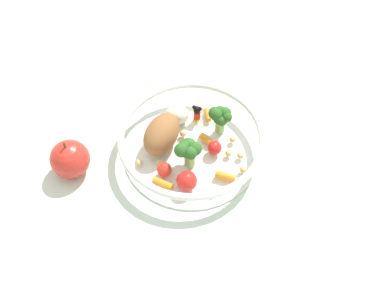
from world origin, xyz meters
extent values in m
plane|color=silver|center=(0.00, 0.00, 0.00)|extent=(2.40, 2.40, 0.00)
cylinder|color=white|center=(0.00, 0.01, 0.00)|extent=(0.24, 0.24, 0.01)
torus|color=white|center=(0.00, 0.01, 0.04)|extent=(0.25, 0.25, 0.01)
ellipsoid|color=#935B33|center=(-0.02, -0.04, 0.04)|extent=(0.10, 0.09, 0.05)
cylinder|color=#8EB766|center=(-0.03, 0.07, 0.02)|extent=(0.02, 0.02, 0.03)
sphere|color=#2D6023|center=(-0.02, 0.07, 0.05)|extent=(0.02, 0.02, 0.02)
sphere|color=#2D6023|center=(-0.02, 0.08, 0.05)|extent=(0.02, 0.02, 0.02)
sphere|color=#2D6023|center=(-0.03, 0.07, 0.05)|extent=(0.02, 0.02, 0.02)
sphere|color=#2D6023|center=(-0.03, 0.07, 0.05)|extent=(0.02, 0.02, 0.02)
sphere|color=#2D6023|center=(-0.03, 0.07, 0.05)|extent=(0.02, 0.02, 0.02)
sphere|color=#2D6023|center=(-0.04, 0.06, 0.05)|extent=(0.02, 0.02, 0.02)
sphere|color=#2D6023|center=(-0.03, 0.06, 0.05)|extent=(0.02, 0.02, 0.02)
sphere|color=#2D6023|center=(-0.02, 0.06, 0.05)|extent=(0.02, 0.02, 0.02)
cylinder|color=#8EB766|center=(0.03, 0.00, 0.02)|extent=(0.02, 0.02, 0.03)
sphere|color=#2D6023|center=(0.04, 0.00, 0.05)|extent=(0.02, 0.02, 0.02)
sphere|color=#2D6023|center=(0.04, 0.00, 0.05)|extent=(0.02, 0.02, 0.02)
sphere|color=#2D6023|center=(0.03, 0.01, 0.05)|extent=(0.02, 0.02, 0.02)
sphere|color=#2D6023|center=(0.02, 0.00, 0.05)|extent=(0.02, 0.02, 0.02)
sphere|color=#2D6023|center=(0.02, 0.00, 0.05)|extent=(0.03, 0.03, 0.03)
sphere|color=#2D6023|center=(0.03, -0.01, 0.05)|extent=(0.02, 0.02, 0.02)
sphere|color=#2D6023|center=(0.03, -0.01, 0.05)|extent=(0.02, 0.02, 0.02)
sphere|color=#2D6023|center=(0.04, -0.01, 0.05)|extent=(0.02, 0.02, 0.02)
sphere|color=silver|center=(-0.07, -0.01, 0.02)|extent=(0.03, 0.03, 0.03)
sphere|color=silver|center=(-0.07, 0.00, 0.02)|extent=(0.03, 0.03, 0.03)
sphere|color=silver|center=(-0.07, 0.00, 0.02)|extent=(0.02, 0.02, 0.02)
sphere|color=silver|center=(-0.08, -0.01, 0.03)|extent=(0.03, 0.03, 0.03)
sphere|color=silver|center=(-0.07, -0.01, 0.02)|extent=(0.03, 0.03, 0.03)
sphere|color=silver|center=(-0.07, -0.01, 0.02)|extent=(0.03, 0.03, 0.03)
sphere|color=silver|center=(-0.07, -0.01, 0.03)|extent=(0.03, 0.03, 0.03)
cube|color=yellow|center=(-0.06, 0.03, 0.01)|extent=(0.02, 0.02, 0.00)
cylinder|color=red|center=(-0.06, 0.03, 0.02)|extent=(0.02, 0.02, 0.02)
sphere|color=black|center=(-0.06, 0.03, 0.03)|extent=(0.01, 0.01, 0.01)
sphere|color=black|center=(-0.07, 0.03, 0.04)|extent=(0.01, 0.01, 0.01)
sphere|color=black|center=(-0.06, 0.04, 0.04)|extent=(0.01, 0.01, 0.01)
cylinder|color=orange|center=(0.07, -0.05, 0.01)|extent=(0.03, 0.03, 0.01)
cylinder|color=orange|center=(-0.06, 0.05, 0.01)|extent=(0.03, 0.01, 0.01)
cylinder|color=orange|center=(-0.01, 0.04, 0.01)|extent=(0.03, 0.02, 0.01)
cylinder|color=orange|center=(0.07, 0.05, 0.01)|extent=(0.03, 0.03, 0.01)
sphere|color=red|center=(0.07, -0.01, 0.03)|extent=(0.03, 0.03, 0.03)
sphere|color=red|center=(0.04, -0.04, 0.02)|extent=(0.02, 0.02, 0.02)
sphere|color=red|center=(0.02, 0.05, 0.02)|extent=(0.02, 0.02, 0.02)
sphere|color=tan|center=(-0.03, 0.00, 0.01)|extent=(0.01, 0.01, 0.01)
sphere|color=#D1B775|center=(0.03, 0.07, 0.01)|extent=(0.01, 0.01, 0.01)
sphere|color=tan|center=(0.10, 0.03, 0.01)|extent=(0.01, 0.01, 0.01)
sphere|color=#D1B775|center=(0.02, -0.08, 0.01)|extent=(0.01, 0.01, 0.01)
sphere|color=tan|center=(0.06, 0.08, 0.01)|extent=(0.01, 0.01, 0.01)
sphere|color=#D1B775|center=(0.04, 0.09, 0.01)|extent=(0.01, 0.01, 0.01)
sphere|color=#D1B775|center=(0.00, 0.08, 0.01)|extent=(0.01, 0.01, 0.01)
sphere|color=#D1B775|center=(0.00, 0.00, 0.01)|extent=(0.01, 0.01, 0.01)
sphere|color=tan|center=(0.02, -0.05, 0.01)|extent=(0.01, 0.01, 0.01)
sphere|color=red|center=(0.00, -0.19, 0.03)|extent=(0.06, 0.06, 0.06)
cylinder|color=brown|center=(0.00, -0.19, 0.07)|extent=(0.00, 0.00, 0.01)
camera|label=1|loc=(0.42, -0.07, 0.59)|focal=39.21mm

